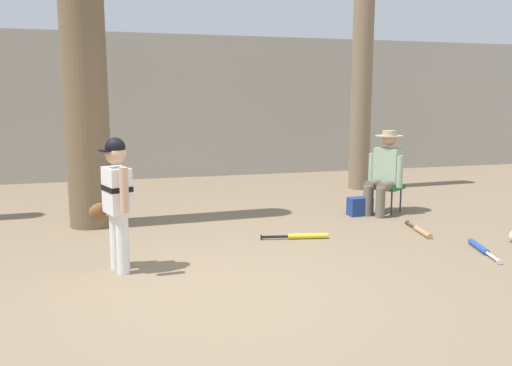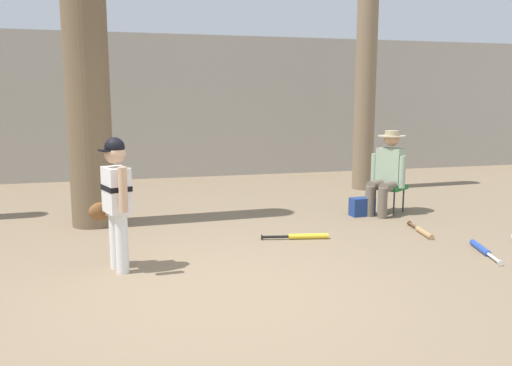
% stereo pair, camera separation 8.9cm
% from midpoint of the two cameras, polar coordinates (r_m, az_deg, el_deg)
% --- Properties ---
extents(ground_plane, '(60.00, 60.00, 0.00)m').
position_cam_midpoint_polar(ground_plane, '(4.61, -2.73, -12.01)').
color(ground_plane, '#7F6B51').
extents(concrete_back_wall, '(18.00, 0.36, 2.94)m').
position_cam_midpoint_polar(concrete_back_wall, '(11.15, -10.25, 8.16)').
color(concrete_back_wall, '#ADA89E').
rests_on(concrete_back_wall, ground).
extents(tree_near_player, '(0.77, 0.77, 5.44)m').
position_cam_midpoint_polar(tree_near_player, '(7.12, -17.81, 14.38)').
color(tree_near_player, brown).
rests_on(tree_near_player, ground).
extents(tree_behind_spectator, '(0.61, 0.61, 5.08)m').
position_cam_midpoint_polar(tree_behind_spectator, '(9.75, 12.19, 12.34)').
color(tree_behind_spectator, '#7F6B51').
rests_on(tree_behind_spectator, ground).
extents(young_ballplayer, '(0.44, 0.56, 1.31)m').
position_cam_midpoint_polar(young_ballplayer, '(5.18, -14.63, -1.33)').
color(young_ballplayer, white).
rests_on(young_ballplayer, ground).
extents(folding_stool, '(0.56, 0.56, 0.41)m').
position_cam_midpoint_polar(folding_stool, '(7.89, 14.70, -0.53)').
color(folding_stool, '#196B2D').
rests_on(folding_stool, ground).
extents(seated_spectator, '(0.65, 0.59, 1.20)m').
position_cam_midpoint_polar(seated_spectator, '(7.76, 14.46, 1.38)').
color(seated_spectator, '#6B6051').
rests_on(seated_spectator, ground).
extents(handbag_beside_stool, '(0.35, 0.20, 0.26)m').
position_cam_midpoint_polar(handbag_beside_stool, '(7.62, 11.83, -2.55)').
color(handbag_beside_stool, navy).
rests_on(handbag_beside_stool, ground).
extents(bat_blue_youth, '(0.29, 0.76, 0.07)m').
position_cam_midpoint_polar(bat_blue_youth, '(6.28, 23.84, -6.64)').
color(bat_blue_youth, '#2347AD').
rests_on(bat_blue_youth, ground).
extents(bat_wood_tan, '(0.18, 0.72, 0.07)m').
position_cam_midpoint_polar(bat_wood_tan, '(6.82, 18.08, -5.06)').
color(bat_wood_tan, tan).
rests_on(bat_wood_tan, ground).
extents(bat_yellow_trainer, '(0.80, 0.22, 0.07)m').
position_cam_midpoint_polar(bat_yellow_trainer, '(6.30, 5.56, -5.82)').
color(bat_yellow_trainer, yellow).
rests_on(bat_yellow_trainer, ground).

